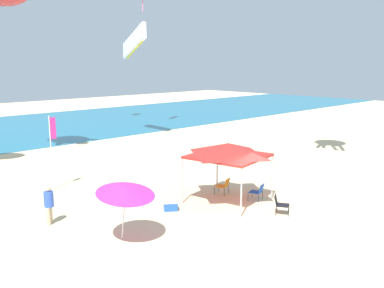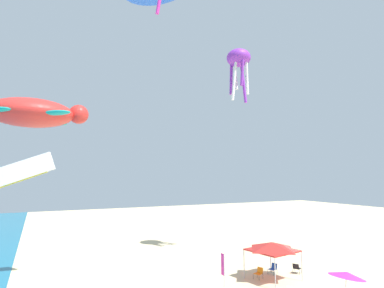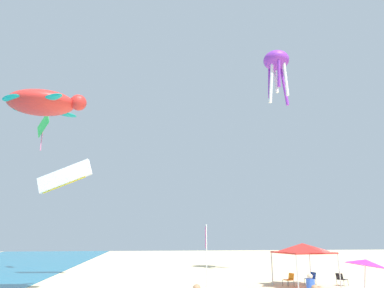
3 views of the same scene
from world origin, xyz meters
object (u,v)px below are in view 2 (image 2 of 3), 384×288
Objects in this scene: beach_umbrella at (347,274)px; banner_flag at (224,282)px; kite_parafoil_white at (21,171)px; kite_turtle_red at (34,113)px; folding_chair_right_of_tent at (259,272)px; kite_octopus_purple at (239,61)px; folding_chair_near_cooler at (273,268)px; folding_chair_left_of_tent at (296,268)px; canopy_tent at (272,247)px.

banner_flag is (1.09, 7.91, 0.35)m from beach_umbrella.
banner_flag is at bearing 142.68° from kite_parafoil_white.
kite_turtle_red is (1.87, 9.27, 8.45)m from banner_flag.
kite_turtle_red reaches higher than folding_chair_right_of_tent.
kite_octopus_purple is at bearing -169.27° from kite_parafoil_white.
folding_chair_left_of_tent is at bearing 50.39° from folding_chair_near_cooler.
folding_chair_left_of_tent is 0.15× the size of kite_octopus_purple.
folding_chair_right_of_tent is 19.76m from kite_parafoil_white.
banner_flag reaches higher than folding_chair_near_cooler.
kite_turtle_red reaches higher than kite_parafoil_white.
folding_chair_left_of_tent is 0.21× the size of banner_flag.
canopy_tent is 4.46× the size of folding_chair_right_of_tent.
canopy_tent is 1.60× the size of beach_umbrella.
beach_umbrella is 2.80× the size of folding_chair_left_of_tent.
folding_chair_right_of_tent is 8.87m from banner_flag.
folding_chair_left_of_tent is (-0.32, -3.51, 0.00)m from folding_chair_right_of_tent.
folding_chair_near_cooler is 10.49m from banner_flag.
canopy_tent is at bearing 33.44° from folding_chair_right_of_tent.
banner_flag reaches higher than folding_chair_right_of_tent.
kite_parafoil_white is at bearing 39.88° from folding_chair_left_of_tent.
kite_turtle_red is (-4.20, 17.63, 10.27)m from folding_chair_near_cooler.
kite_octopus_purple reaches higher than folding_chair_right_of_tent.
kite_parafoil_white is at bearing 52.47° from beach_umbrella.
kite_turtle_red reaches higher than banner_flag.
banner_flag is at bearing -70.32° from folding_chair_near_cooler.
beach_umbrella is 0.42× the size of kite_octopus_purple.
folding_chair_right_of_tent is at bearing -13.16° from kite_octopus_purple.
folding_chair_right_of_tent and folding_chair_near_cooler have the same top height.
canopy_tent is 2.43m from folding_chair_near_cooler.
folding_chair_near_cooler is at bearing 174.32° from kite_parafoil_white.
banner_flag is 0.83× the size of kite_turtle_red.
folding_chair_right_of_tent is at bearing 171.16° from kite_parafoil_white.
kite_parafoil_white is (12.77, 10.14, 5.88)m from banner_flag.
canopy_tent is 20.04m from kite_parafoil_white.
kite_parafoil_white is at bearing 66.11° from canopy_tent.
kite_octopus_purple reaches higher than banner_flag.
banner_flag is 0.79× the size of kite_parafoil_white.
folding_chair_near_cooler is at bearing -3.59° from beach_umbrella.
folding_chair_right_of_tent is at bearing 15.27° from kite_turtle_red.
canopy_tent reaches higher than folding_chair_left_of_tent.
folding_chair_near_cooler is at bearing 1.81° from kite_octopus_purple.
kite_octopus_purple is at bearing -21.47° from folding_chair_left_of_tent.
kite_turtle_red reaches higher than folding_chair_left_of_tent.
folding_chair_right_of_tent is 3.52m from folding_chair_left_of_tent.
kite_octopus_purple is (5.52, -0.82, 19.22)m from folding_chair_near_cooler.
folding_chair_near_cooler is 1.00× the size of folding_chair_left_of_tent.
kite_turtle_red is (-3.45, 19.38, 10.27)m from folding_chair_left_of_tent.
beach_umbrella is 6.93m from folding_chair_left_of_tent.
kite_octopus_purple is (9.72, -18.45, 8.95)m from kite_turtle_red.
banner_flag is (-5.64, 6.60, 1.82)m from folding_chair_right_of_tent.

